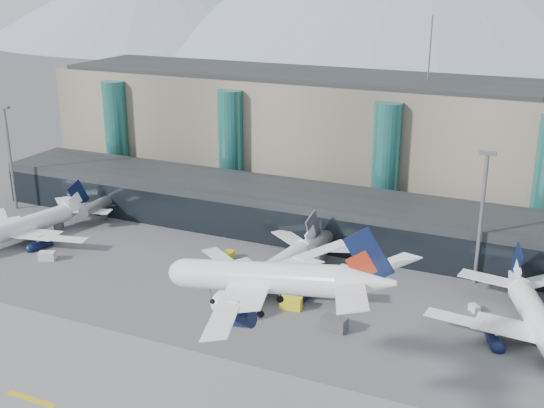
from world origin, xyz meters
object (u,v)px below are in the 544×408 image
(hero_jet, at_px, (281,272))
(veh_h, at_px, (291,303))
(jet_parked_mid, at_px, (278,261))
(lightmast_mid, at_px, (482,211))
(jet_parked_left, at_px, (33,218))
(veh_b, at_px, (228,256))
(lightmast_left, at_px, (9,152))
(jet_parked_right, at_px, (536,309))
(veh_g, at_px, (474,308))
(veh_f, at_px, (59,226))
(veh_c, at_px, (334,324))
(veh_a, at_px, (47,256))

(hero_jet, distance_m, veh_h, 38.51)
(jet_parked_mid, bearing_deg, lightmast_mid, -56.77)
(jet_parked_left, xyz_separation_m, veh_b, (44.93, 6.36, -3.49))
(lightmast_left, relative_size, hero_jet, 0.77)
(hero_jet, distance_m, jet_parked_mid, 45.72)
(jet_parked_right, relative_size, veh_g, 18.00)
(veh_f, relative_size, veh_g, 1.51)
(jet_parked_right, xyz_separation_m, veh_g, (-9.85, 3.86, -3.92))
(lightmast_left, relative_size, veh_c, 6.23)
(veh_a, height_order, veh_c, veh_c)
(hero_jet, bearing_deg, jet_parked_right, 61.39)
(jet_parked_left, xyz_separation_m, veh_c, (74.22, -12.09, -3.16))
(lightmast_left, distance_m, veh_a, 38.71)
(lightmast_mid, height_order, veh_a, lightmast_mid)
(lightmast_mid, relative_size, veh_c, 6.23)
(jet_parked_mid, xyz_separation_m, veh_f, (-56.72, 5.15, -3.71))
(veh_a, bearing_deg, veh_g, -14.80)
(jet_parked_left, distance_m, jet_parked_right, 104.04)
(veh_g, bearing_deg, veh_b, -135.78)
(hero_jet, xyz_separation_m, veh_g, (18.12, 42.44, -21.21))
(veh_g, xyz_separation_m, veh_h, (-29.34, -12.03, 0.43))
(lightmast_mid, relative_size, veh_g, 12.40)
(hero_jet, height_order, veh_g, hero_jet)
(veh_a, height_order, veh_g, veh_a)
(veh_h, bearing_deg, veh_a, 172.78)
(jet_parked_right, bearing_deg, veh_g, 48.86)
(jet_parked_right, bearing_deg, hero_jet, 124.34)
(lightmast_mid, relative_size, veh_b, 9.14)
(lightmast_mid, relative_size, veh_f, 8.24)
(jet_parked_left, bearing_deg, veh_h, -84.33)
(lightmast_left, height_order, jet_parked_left, lightmast_left)
(veh_b, bearing_deg, lightmast_left, 80.78)
(lightmast_left, relative_size, lightmast_mid, 1.00)
(hero_jet, height_order, veh_b, hero_jet)
(lightmast_left, height_order, hero_jet, hero_jet)
(veh_b, xyz_separation_m, veh_g, (49.26, -2.47, -0.21))
(jet_parked_right, xyz_separation_m, veh_a, (-92.55, -9.17, -3.62))
(jet_parked_left, bearing_deg, veh_b, -69.12)
(lightmast_left, bearing_deg, veh_f, -20.51)
(jet_parked_left, xyz_separation_m, veh_a, (11.49, -9.15, -3.40))
(lightmast_mid, distance_m, veh_f, 91.96)
(hero_jet, height_order, veh_f, hero_jet)
(veh_b, distance_m, veh_h, 24.64)
(hero_jet, height_order, jet_parked_right, hero_jet)
(lightmast_mid, xyz_separation_m, veh_b, (-47.53, -9.25, -13.61))
(lightmast_left, relative_size, veh_b, 9.14)
(lightmast_left, distance_m, veh_h, 86.01)
(veh_c, distance_m, veh_f, 74.19)
(veh_b, relative_size, veh_g, 1.36)
(jet_parked_left, distance_m, veh_b, 45.51)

